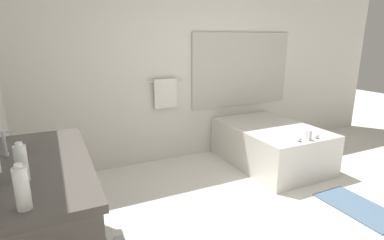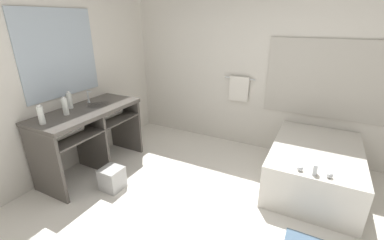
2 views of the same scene
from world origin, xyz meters
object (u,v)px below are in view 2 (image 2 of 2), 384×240
(bathtub, at_px, (314,165))
(waste_bin, at_px, (112,178))
(water_bottle_2, at_px, (70,100))
(water_bottle_3, at_px, (65,106))
(water_bottle_1, at_px, (41,115))

(bathtub, height_order, waste_bin, bathtub)
(water_bottle_2, relative_size, waste_bin, 0.79)
(water_bottle_3, height_order, waste_bin, water_bottle_3)
(water_bottle_1, bearing_deg, water_bottle_2, 109.24)
(waste_bin, bearing_deg, water_bottle_2, 167.61)
(water_bottle_1, height_order, water_bottle_3, water_bottle_3)
(waste_bin, bearing_deg, water_bottle_1, -149.07)
(bathtub, bearing_deg, water_bottle_2, -160.47)
(bathtub, relative_size, water_bottle_3, 6.54)
(bathtub, bearing_deg, waste_bin, -151.07)
(water_bottle_2, bearing_deg, waste_bin, -12.39)
(water_bottle_1, bearing_deg, water_bottle_3, 93.63)
(bathtub, xyz_separation_m, water_bottle_2, (-3.04, -1.08, 0.73))
(water_bottle_3, relative_size, waste_bin, 0.80)
(bathtub, xyz_separation_m, water_bottle_3, (-2.88, -1.27, 0.73))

